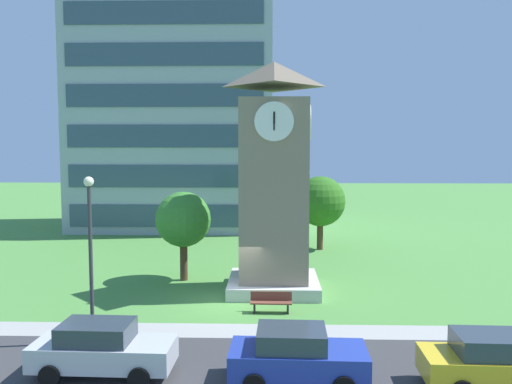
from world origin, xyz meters
TOP-DOWN VIEW (x-y plane):
  - ground_plane at (0.00, 0.00)m, footprint 160.00×160.00m
  - street_asphalt at (0.00, -7.96)m, footprint 120.00×7.20m
  - kerb_strip at (0.00, -3.56)m, footprint 120.00×1.60m
  - office_building at (-6.77, 23.54)m, footprint 17.09×10.45m
  - clock_tower at (1.81, 2.35)m, footprint 4.44×4.44m
  - park_bench at (1.69, -1.22)m, footprint 1.81×0.51m
  - street_lamp at (-4.83, -4.99)m, footprint 0.36×0.36m
  - tree_near_tower at (-3.00, 4.17)m, footprint 2.95×2.95m
  - tree_by_building at (5.10, 12.90)m, footprint 3.48×3.48m
  - parked_car_silver at (-3.61, -7.67)m, footprint 4.43×2.03m
  - parked_car_blue at (2.45, -8.02)m, footprint 4.20×2.16m
  - parked_car_yellow at (8.47, -8.35)m, footprint 4.78×2.05m

SIDE VIEW (x-z plane):
  - ground_plane at x=0.00m, z-range 0.00..0.00m
  - kerb_strip at x=0.00m, z-range 0.00..0.01m
  - street_asphalt at x=0.00m, z-range 0.00..0.01m
  - park_bench at x=1.69m, z-range 0.02..0.90m
  - parked_car_silver at x=-3.61m, z-range 0.01..1.70m
  - parked_car_blue at x=2.45m, z-range 0.01..1.70m
  - parked_car_yellow at x=8.47m, z-range 0.02..1.71m
  - tree_near_tower at x=-3.00m, z-range 0.88..5.66m
  - tree_by_building at x=5.10m, z-range 0.80..5.93m
  - street_lamp at x=-4.83m, z-range 0.71..6.82m
  - clock_tower at x=1.81m, z-range -0.57..10.70m
  - office_building at x=-6.77m, z-range 0.00..25.60m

